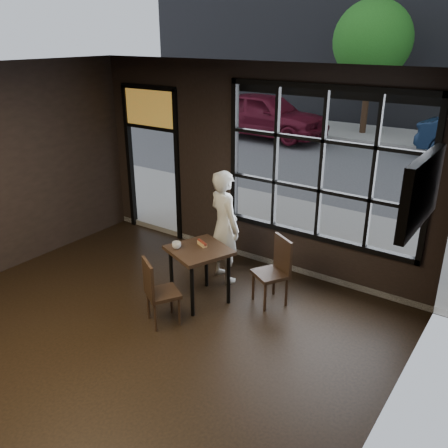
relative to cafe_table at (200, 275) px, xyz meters
The scene contains 14 objects.
floor 1.99m from the cafe_table, 94.67° to the right, with size 6.00×7.00×0.02m, color black.
ceiling 3.41m from the cafe_table, 94.67° to the right, with size 6.00×7.00×0.02m, color black.
wall_right 3.64m from the cafe_table, 34.37° to the right, with size 0.04×7.00×3.20m, color black.
window_frame 2.33m from the cafe_table, 56.22° to the left, with size 3.06×0.12×2.28m, color black.
stained_transom 3.36m from the cafe_table, 145.42° to the left, with size 1.20×0.06×0.70m, color orange.
cafe_table is the anchor object (origin of this frame).
chair_near 0.71m from the cafe_table, 94.24° to the right, with size 0.40×0.40×0.92m, color black.
chair_window 1.00m from the cafe_table, 31.09° to the left, with size 0.42×0.42×0.97m, color black.
man 0.88m from the cafe_table, 97.26° to the left, with size 0.64×0.42×1.74m, color silver.
hotdog 0.45m from the cafe_table, 103.51° to the left, with size 0.20×0.08×0.06m, color tan, non-canonical shape.
cup 0.55m from the cafe_table, 146.42° to the right, with size 0.12×0.12×0.10m, color silver.
tv 3.30m from the cafe_table, ahead, with size 0.13×1.18×0.69m, color black.
maroon_car 11.29m from the cafe_table, 115.64° to the left, with size 1.83×4.54×1.55m, color #5C1021.
tree_left 13.35m from the cafe_table, 99.84° to the left, with size 2.75×2.75×4.69m.
Camera 1 is at (3.83, -2.71, 3.58)m, focal length 38.00 mm.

